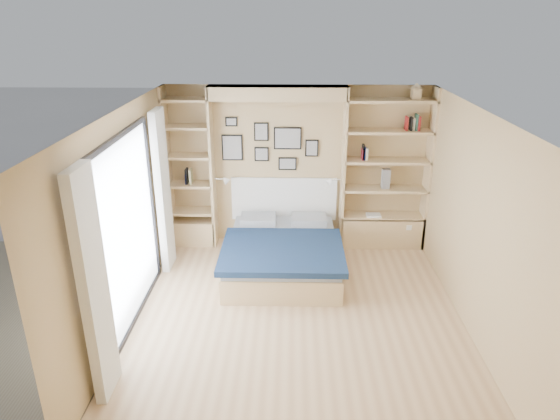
{
  "coord_description": "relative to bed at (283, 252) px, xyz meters",
  "views": [
    {
      "loc": [
        -0.09,
        -5.21,
        3.49
      ],
      "look_at": [
        -0.23,
        0.9,
        1.05
      ],
      "focal_mm": 32.0,
      "sensor_mm": 36.0,
      "label": 1
    }
  ],
  "objects": [
    {
      "name": "deck_chair",
      "position": [
        -2.61,
        -0.73,
        0.07
      ],
      "size": [
        0.58,
        0.79,
        0.72
      ],
      "rotation": [
        0.0,
        0.0,
        -0.22
      ],
      "color": "tan",
      "rests_on": "ground"
    },
    {
      "name": "reading_lamps",
      "position": [
        -0.1,
        0.78,
        0.83
      ],
      "size": [
        1.92,
        0.12,
        0.15
      ],
      "color": "silver",
      "rests_on": "ground"
    },
    {
      "name": "shelf_decor",
      "position": [
        1.27,
        0.85,
        1.41
      ],
      "size": [
        3.5,
        0.23,
        2.03
      ],
      "color": "maroon",
      "rests_on": "ground"
    },
    {
      "name": "room_shell",
      "position": [
        -0.18,
        0.3,
        0.81
      ],
      "size": [
        4.5,
        4.5,
        4.5
      ],
      "color": "tan",
      "rests_on": "ground"
    },
    {
      "name": "deck",
      "position": [
        -3.4,
        -1.22,
        -0.27
      ],
      "size": [
        3.2,
        4.0,
        0.05
      ],
      "primitive_type": "cube",
      "color": "#665C4B",
      "rests_on": "ground"
    },
    {
      "name": "ground",
      "position": [
        0.2,
        -1.22,
        -0.27
      ],
      "size": [
        4.5,
        4.5,
        0.0
      ],
      "primitive_type": "plane",
      "color": "tan",
      "rests_on": "ground"
    },
    {
      "name": "photo_gallery",
      "position": [
        -0.25,
        1.0,
        1.33
      ],
      "size": [
        1.48,
        0.02,
        0.82
      ],
      "color": "black",
      "rests_on": "ground"
    },
    {
      "name": "bed",
      "position": [
        0.0,
        0.0,
        0.0
      ],
      "size": [
        1.66,
        2.05,
        1.07
      ],
      "color": "#D6B286",
      "rests_on": "ground"
    }
  ]
}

